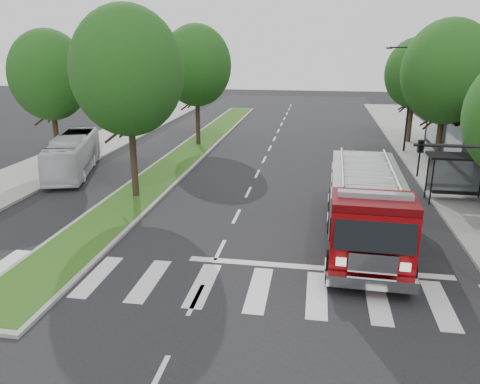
{
  "coord_description": "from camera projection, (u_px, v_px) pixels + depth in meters",
  "views": [
    {
      "loc": [
        3.72,
        -17.38,
        8.19
      ],
      "look_at": [
        0.44,
        2.39,
        1.8
      ],
      "focal_mm": 35.0,
      "sensor_mm": 36.0,
      "label": 1
    }
  ],
  "objects": [
    {
      "name": "tree_right_far",
      "position": [
        415.0,
        73.0,
        38.4
      ],
      "size": [
        5.0,
        5.0,
        8.73
      ],
      "color": "black",
      "rests_on": "ground"
    },
    {
      "name": "sidewalk_left",
      "position": [
        37.0,
        171.0,
        31.04
      ],
      "size": [
        5.0,
        80.0,
        0.15
      ],
      "primitive_type": "cube",
      "color": "gray",
      "rests_on": "ground"
    },
    {
      "name": "city_bus",
      "position": [
        73.0,
        154.0,
        30.61
      ],
      "size": [
        4.69,
        9.2,
        2.5
      ],
      "primitive_type": "imported",
      "rotation": [
        0.0,
        0.0,
        0.3
      ],
      "color": "silver",
      "rests_on": "ground"
    },
    {
      "name": "tree_median_near",
      "position": [
        127.0,
        71.0,
        23.91
      ],
      "size": [
        5.8,
        5.8,
        10.16
      ],
      "color": "black",
      "rests_on": "ground"
    },
    {
      "name": "sidewalk_right",
      "position": [
        468.0,
        191.0,
        26.84
      ],
      "size": [
        5.0,
        80.0,
        0.15
      ],
      "primitive_type": "cube",
      "color": "gray",
      "rests_on": "ground"
    },
    {
      "name": "ground",
      "position": [
        220.0,
        250.0,
        19.41
      ],
      "size": [
        140.0,
        140.0,
        0.0
      ],
      "primitive_type": "plane",
      "color": "black",
      "rests_on": "ground"
    },
    {
      "name": "fire_engine",
      "position": [
        365.0,
        208.0,
        19.53
      ],
      "size": [
        3.26,
        9.85,
        3.39
      ],
      "rotation": [
        0.0,
        0.0,
        -0.03
      ],
      "color": "#530406",
      "rests_on": "ground"
    },
    {
      "name": "tree_right_mid",
      "position": [
        447.0,
        72.0,
        28.8
      ],
      "size": [
        5.6,
        5.6,
        9.72
      ],
      "color": "black",
      "rests_on": "ground"
    },
    {
      "name": "bus_shelter",
      "position": [
        458.0,
        165.0,
        24.7
      ],
      "size": [
        3.2,
        1.6,
        2.61
      ],
      "color": "black",
      "rests_on": "ground"
    },
    {
      "name": "streetlight_right_far",
      "position": [
        408.0,
        95.0,
        35.23
      ],
      "size": [
        2.11,
        0.2,
        8.0
      ],
      "color": "black",
      "rests_on": "ground"
    },
    {
      "name": "tree_median_far",
      "position": [
        196.0,
        66.0,
        37.17
      ],
      "size": [
        5.6,
        5.6,
        9.72
      ],
      "color": "black",
      "rests_on": "ground"
    },
    {
      "name": "median",
      "position": [
        192.0,
        150.0,
        37.24
      ],
      "size": [
        3.0,
        50.0,
        0.15
      ],
      "color": "gray",
      "rests_on": "ground"
    },
    {
      "name": "tree_left_mid",
      "position": [
        49.0,
        75.0,
        31.0
      ],
      "size": [
        5.2,
        5.2,
        9.16
      ],
      "color": "black",
      "rests_on": "ground"
    }
  ]
}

